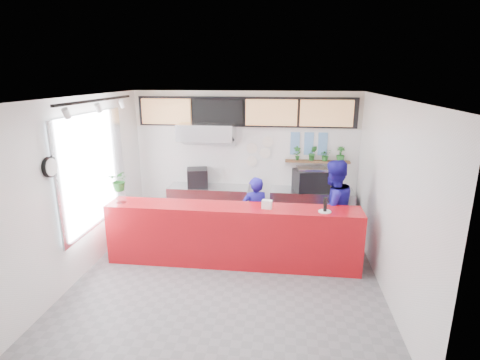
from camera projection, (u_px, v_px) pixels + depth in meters
The scene contains 46 objects.
floor at pixel (229, 274), 6.49m from camera, with size 5.00×5.00×0.00m, color slate.
ceiling at pixel (228, 97), 5.68m from camera, with size 5.00×5.00×0.00m, color silver.
wall_back at pixel (245, 159), 8.47m from camera, with size 5.00×5.00×0.00m, color white.
wall_left at pixel (84, 186), 6.38m from camera, with size 5.00×5.00×0.00m, color white.
wall_right at pixel (388, 197), 5.79m from camera, with size 5.00×5.00×0.00m, color white.
service_counter at pixel (232, 235), 6.72m from camera, with size 4.50×0.60×1.10m, color #B00C14.
cream_band at pixel (245, 109), 8.17m from camera, with size 5.00×0.02×0.80m, color beige.
prep_bench at pixel (209, 205), 8.56m from camera, with size 1.80×0.60×0.90m, color #B2B5BA.
panini_oven at pixel (197, 177), 8.42m from camera, with size 0.45×0.45×0.41m, color black.
extraction_hood at pixel (207, 132), 8.06m from camera, with size 1.20×0.70×0.35m, color #B2B5BA.
hood_lip at pixel (207, 141), 8.11m from camera, with size 1.20×0.70×0.08m, color #B2B5BA.
right_bench at pixel (311, 209), 8.29m from camera, with size 1.80×0.60×0.90m, color #B2B5BA.
espresso_machine at pixel (311, 180), 8.11m from camera, with size 0.71×0.51×0.46m, color black.
espresso_tray at pixel (312, 169), 8.05m from camera, with size 0.62×0.43×0.06m, color #B2B3BA.
herb_shelf at pixel (317, 161), 8.19m from camera, with size 1.40×0.18×0.04m, color brown.
menu_board_far_left at pixel (166, 111), 8.28m from camera, with size 1.10×0.10×0.55m, color tan.
menu_board_mid_left at pixel (218, 112), 8.14m from camera, with size 1.10×0.10×0.55m, color black.
menu_board_mid_right at pixel (271, 113), 8.01m from camera, with size 1.10×0.10×0.55m, color tan.
menu_board_far_right at pixel (326, 113), 7.87m from camera, with size 1.10×0.10×0.55m, color tan.
soffit at pixel (245, 112), 8.15m from camera, with size 4.80×0.04×0.65m, color black.
window_pane at pixel (93, 170), 6.61m from camera, with size 0.04×2.20×1.90m, color silver.
window_frame at pixel (94, 170), 6.60m from camera, with size 0.03×2.30×2.00m, color #B2B5BA.
wall_clock_rim at pixel (50, 167), 5.36m from camera, with size 0.30×0.30×0.05m, color black.
wall_clock_face at pixel (52, 167), 5.36m from camera, with size 0.26×0.26×0.02m, color white.
track_rail at pixel (97, 100), 5.94m from camera, with size 0.05×2.40×0.04m, color black.
dec_plate_a at pixel (252, 148), 8.36m from camera, with size 0.24×0.24×0.03m, color silver.
dec_plate_b at pixel (265, 153), 8.35m from camera, with size 0.24×0.24×0.03m, color silver.
dec_plate_c at pixel (252, 161), 8.44m from camera, with size 0.24×0.24×0.03m, color silver.
dec_plate_d at pixel (268, 142), 8.28m from camera, with size 0.24×0.24×0.03m, color silver.
photo_frame_a at pixel (295, 138), 8.19m from camera, with size 0.20×0.02×0.25m, color #598CBF.
photo_frame_b at pixel (309, 138), 8.15m from camera, with size 0.20×0.02×0.25m, color #598CBF.
photo_frame_c at pixel (323, 138), 8.12m from camera, with size 0.20×0.02×0.25m, color #598CBF.
photo_frame_d at pixel (295, 149), 8.26m from camera, with size 0.20×0.02×0.25m, color #598CBF.
photo_frame_e at pixel (308, 149), 8.22m from camera, with size 0.20×0.02×0.25m, color #598CBF.
photo_frame_f at pixel (322, 150), 8.19m from camera, with size 0.20×0.02×0.25m, color #598CBF.
staff_center at pixel (255, 214), 7.24m from camera, with size 0.54×0.35×1.47m, color #1C148C.
staff_right at pixel (332, 209), 6.94m from camera, with size 0.90×0.70×1.86m, color #1C148C.
herb_a at pixel (297, 153), 8.19m from camera, with size 0.16×0.11×0.31m, color #246623.
herb_b at pixel (313, 153), 8.15m from camera, with size 0.18×0.15×0.33m, color #246623.
herb_c at pixel (326, 155), 8.13m from camera, with size 0.23×0.20×0.26m, color #246623.
herb_d at pixel (341, 154), 8.08m from camera, with size 0.18×0.16×0.32m, color #246623.
glass_vase at pixel (121, 196), 6.75m from camera, with size 0.18×0.18×0.22m, color silver.
basil_vase at pixel (119, 180), 6.66m from camera, with size 0.35×0.30×0.39m, color #246623.
napkin_holder at pixel (267, 204), 6.45m from camera, with size 0.17×0.11×0.15m, color white.
white_plate at pixel (325, 212), 6.30m from camera, with size 0.22×0.22×0.02m, color white.
pepper_mill at pixel (325, 204), 6.26m from camera, with size 0.06×0.06×0.24m, color black.
Camera 1 is at (0.89, -5.74, 3.32)m, focal length 28.00 mm.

